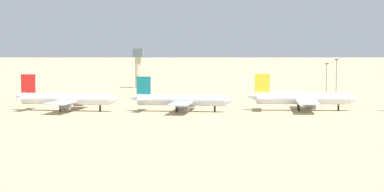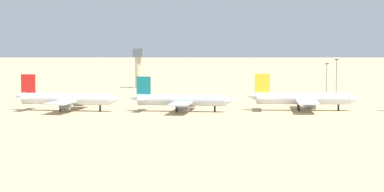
{
  "view_description": "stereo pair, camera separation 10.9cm",
  "coord_description": "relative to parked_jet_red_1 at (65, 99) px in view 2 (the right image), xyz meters",
  "views": [
    {
      "loc": [
        12.03,
        -297.97,
        28.31
      ],
      "look_at": [
        3.25,
        -5.39,
        6.0
      ],
      "focal_mm": 75.4,
      "sensor_mm": 36.0,
      "label": 1
    },
    {
      "loc": [
        12.14,
        -297.97,
        28.31
      ],
      "look_at": [
        3.25,
        -5.39,
        6.0
      ],
      "focal_mm": 75.4,
      "sensor_mm": 36.0,
      "label": 2
    }
  ],
  "objects": [
    {
      "name": "parked_jet_teal_2",
      "position": [
        42.92,
        -1.7,
        -0.21
      ],
      "size": [
        39.03,
        33.05,
        12.89
      ],
      "rotation": [
        0.0,
        0.0,
        -0.11
      ],
      "color": "silver",
      "rests_on": "ground"
    },
    {
      "name": "parked_jet_yellow_3",
      "position": [
        88.03,
        3.73,
        0.07
      ],
      "size": [
        41.59,
        34.94,
        13.75
      ],
      "rotation": [
        0.0,
        0.0,
        -0.04
      ],
      "color": "silver",
      "rests_on": "ground"
    },
    {
      "name": "control_tower",
      "position": [
        14.53,
        129.76,
        8.25
      ],
      "size": [
        5.2,
        5.2,
        21.03
      ],
      "color": "#C6B793",
      "rests_on": "ground"
    },
    {
      "name": "light_pole_mid",
      "position": [
        110.94,
        104.52,
        3.86
      ],
      "size": [
        1.8,
        0.5,
        14.21
      ],
      "color": "#59595E",
      "rests_on": "ground"
    },
    {
      "name": "ground",
      "position": [
        44.0,
        1.18,
        -4.44
      ],
      "size": [
        4000.0,
        4000.0,
        0.0
      ],
      "primitive_type": "plane",
      "color": "tan"
    },
    {
      "name": "light_pole_west",
      "position": [
        113.19,
        87.46,
        5.2
      ],
      "size": [
        1.8,
        0.5,
        16.83
      ],
      "color": "#59595E",
      "rests_on": "ground"
    },
    {
      "name": "ridge_west",
      "position": [
        31.86,
        1158.94,
        63.6
      ],
      "size": [
        263.14,
        254.88,
        136.07
      ],
      "primitive_type": "pyramid",
      "rotation": [
        0.0,
        0.0,
        -0.15
      ],
      "color": "slate",
      "rests_on": "ground"
    },
    {
      "name": "parked_jet_red_1",
      "position": [
        0.0,
        0.0,
        0.0
      ],
      "size": [
        40.95,
        34.81,
        13.54
      ],
      "rotation": [
        0.0,
        0.0,
        -0.15
      ],
      "color": "silver",
      "rests_on": "ground"
    }
  ]
}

